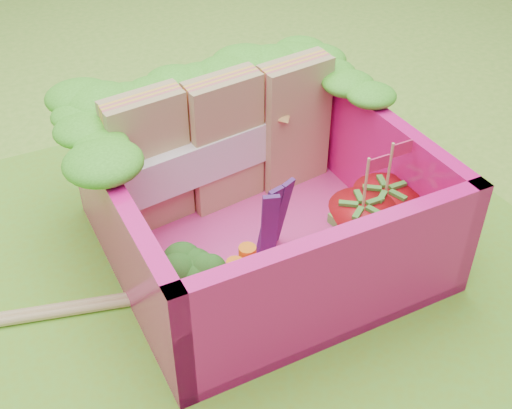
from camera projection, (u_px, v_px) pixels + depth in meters
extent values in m
plane|color=#6DB232|center=(253.00, 255.00, 2.95)|extent=(14.00, 14.00, 0.00)
cube|color=#72B027|center=(253.00, 252.00, 2.94)|extent=(2.60, 2.60, 0.03)
cube|color=#DE3890|center=(259.00, 242.00, 2.94)|extent=(1.30, 1.30, 0.05)
cube|color=#E2137B|center=(204.00, 133.00, 3.22)|extent=(1.30, 0.07, 0.55)
cube|color=#E2137B|center=(337.00, 289.00, 2.35)|extent=(1.30, 0.07, 0.55)
cube|color=#E2137B|center=(123.00, 241.00, 2.56)|extent=(0.07, 1.30, 0.55)
cube|color=#E2137B|center=(376.00, 163.00, 3.00)|extent=(0.07, 1.30, 0.55)
ellipsoid|color=#38991B|center=(98.00, 99.00, 2.81)|extent=(0.30, 0.30, 0.11)
ellipsoid|color=#38991B|center=(126.00, 93.00, 2.85)|extent=(0.30, 0.30, 0.11)
ellipsoid|color=#38991B|center=(152.00, 87.00, 2.90)|extent=(0.30, 0.30, 0.11)
ellipsoid|color=#38991B|center=(178.00, 81.00, 2.94)|extent=(0.30, 0.30, 0.11)
ellipsoid|color=#38991B|center=(203.00, 75.00, 2.99)|extent=(0.30, 0.30, 0.11)
ellipsoid|color=#38991B|center=(227.00, 70.00, 3.04)|extent=(0.30, 0.30, 0.11)
ellipsoid|color=#38991B|center=(251.00, 65.00, 3.08)|extent=(0.30, 0.30, 0.11)
ellipsoid|color=#38991B|center=(274.00, 60.00, 3.13)|extent=(0.30, 0.30, 0.11)
ellipsoid|color=#38991B|center=(296.00, 55.00, 3.17)|extent=(0.30, 0.30, 0.11)
ellipsoid|color=#38991B|center=(113.00, 157.00, 2.44)|extent=(0.27, 0.27, 0.10)
ellipsoid|color=#38991B|center=(102.00, 140.00, 2.54)|extent=(0.27, 0.27, 0.10)
ellipsoid|color=#38991B|center=(93.00, 124.00, 2.64)|extent=(0.27, 0.27, 0.10)
ellipsoid|color=#38991B|center=(84.00, 109.00, 2.74)|extent=(0.27, 0.27, 0.10)
ellipsoid|color=#38991B|center=(75.00, 95.00, 2.84)|extent=(0.27, 0.27, 0.10)
ellipsoid|color=#38991B|center=(365.00, 92.00, 2.86)|extent=(0.27, 0.27, 0.10)
ellipsoid|color=#38991B|center=(348.00, 79.00, 2.96)|extent=(0.27, 0.27, 0.10)
ellipsoid|color=#38991B|center=(331.00, 67.00, 3.06)|extent=(0.27, 0.27, 0.10)
ellipsoid|color=#38991B|center=(316.00, 56.00, 3.16)|extent=(0.27, 0.27, 0.10)
ellipsoid|color=#38991B|center=(302.00, 46.00, 3.26)|extent=(0.27, 0.27, 0.10)
cube|color=tan|center=(149.00, 161.00, 2.84)|extent=(0.38, 0.20, 0.64)
cube|color=tan|center=(224.00, 141.00, 2.98)|extent=(0.38, 0.20, 0.64)
cube|color=tan|center=(294.00, 123.00, 3.11)|extent=(0.38, 0.20, 0.64)
cube|color=white|center=(225.00, 147.00, 3.00)|extent=(1.17, 0.33, 0.20)
cylinder|color=#6D9849|center=(194.00, 295.00, 2.54)|extent=(0.12, 0.12, 0.14)
ellipsoid|color=#144D17|center=(192.00, 271.00, 2.46)|extent=(0.31, 0.31, 0.12)
cylinder|color=orange|center=(236.00, 286.00, 2.49)|extent=(0.07, 0.07, 0.26)
cylinder|color=orange|center=(248.00, 273.00, 2.54)|extent=(0.07, 0.07, 0.27)
cube|color=#481B60|center=(269.00, 226.00, 2.69)|extent=(0.07, 0.04, 0.38)
cube|color=#481B60|center=(269.00, 221.00, 2.72)|extent=(0.07, 0.04, 0.38)
cube|color=#481B60|center=(280.00, 214.00, 2.76)|extent=(0.07, 0.05, 0.38)
cone|color=#BB0B29|center=(359.00, 233.00, 2.73)|extent=(0.28, 0.28, 0.28)
cylinder|color=tan|center=(366.00, 183.00, 2.57)|extent=(0.01, 0.01, 0.24)
cube|color=#D8245F|center=(378.00, 164.00, 2.54)|extent=(0.10, 0.01, 0.06)
cone|color=#BB0B29|center=(382.00, 217.00, 2.82)|extent=(0.28, 0.28, 0.28)
cylinder|color=tan|center=(390.00, 168.00, 2.66)|extent=(0.01, 0.01, 0.24)
cube|color=#D8245F|center=(402.00, 149.00, 2.63)|extent=(0.10, 0.01, 0.06)
cube|color=#4C9E31|center=(358.00, 209.00, 3.05)|extent=(0.33, 0.11, 0.05)
cube|color=#4C9E31|center=(391.00, 242.00, 2.86)|extent=(0.33, 0.16, 0.05)
cube|color=#4C9E31|center=(338.00, 275.00, 2.69)|extent=(0.31, 0.23, 0.05)
cube|color=tan|center=(10.00, 321.00, 2.56)|extent=(1.99, 0.55, 0.04)
cube|color=tan|center=(23.00, 313.00, 2.60)|extent=(1.99, 0.55, 0.04)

